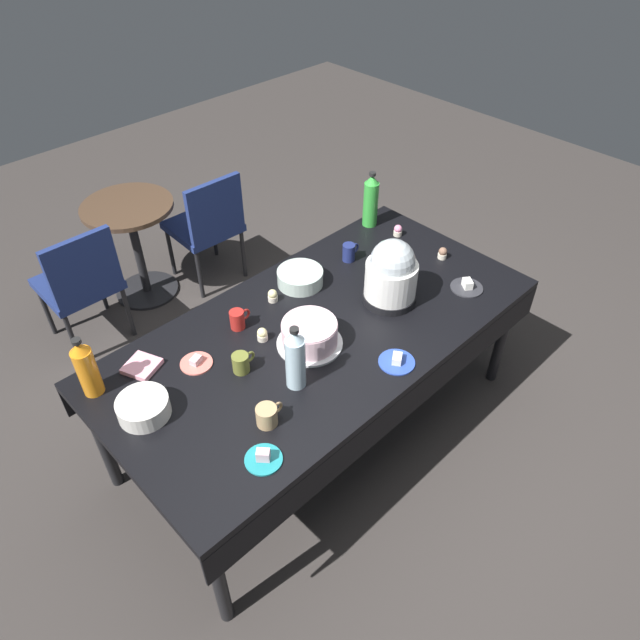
# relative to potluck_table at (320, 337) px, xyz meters

# --- Properties ---
(ground) EXTENTS (9.00, 9.00, 0.00)m
(ground) POSITION_rel_potluck_table_xyz_m (0.00, 0.00, -0.69)
(ground) COLOR #383330
(potluck_table) EXTENTS (2.20, 1.10, 0.75)m
(potluck_table) POSITION_rel_potluck_table_xyz_m (0.00, 0.00, 0.00)
(potluck_table) COLOR black
(potluck_table) RESTS_ON ground
(frosted_layer_cake) EXTENTS (0.31, 0.31, 0.13)m
(frosted_layer_cake) POSITION_rel_potluck_table_xyz_m (-0.12, -0.05, 0.13)
(frosted_layer_cake) COLOR silver
(frosted_layer_cake) RESTS_ON potluck_table
(slow_cooker) EXTENTS (0.27, 0.27, 0.35)m
(slow_cooker) POSITION_rel_potluck_table_xyz_m (0.40, -0.09, 0.23)
(slow_cooker) COLOR black
(slow_cooker) RESTS_ON potluck_table
(glass_salad_bowl) EXTENTS (0.24, 0.24, 0.08)m
(glass_salad_bowl) POSITION_rel_potluck_table_xyz_m (0.17, 0.33, 0.10)
(glass_salad_bowl) COLOR #B2C6BC
(glass_salad_bowl) RESTS_ON potluck_table
(ceramic_snack_bowl) EXTENTS (0.22, 0.22, 0.08)m
(ceramic_snack_bowl) POSITION_rel_potluck_table_xyz_m (-0.90, 0.12, 0.10)
(ceramic_snack_bowl) COLOR silver
(ceramic_snack_bowl) RESTS_ON potluck_table
(dessert_plate_coral) EXTENTS (0.15, 0.15, 0.04)m
(dessert_plate_coral) POSITION_rel_potluck_table_xyz_m (-0.58, 0.21, 0.07)
(dessert_plate_coral) COLOR #E07266
(dessert_plate_coral) RESTS_ON potluck_table
(dessert_plate_charcoal) EXTENTS (0.17, 0.17, 0.05)m
(dessert_plate_charcoal) POSITION_rel_potluck_table_xyz_m (0.77, -0.32, 0.07)
(dessert_plate_charcoal) COLOR #2D2D33
(dessert_plate_charcoal) RESTS_ON potluck_table
(dessert_plate_cobalt) EXTENTS (0.17, 0.17, 0.04)m
(dessert_plate_cobalt) POSITION_rel_potluck_table_xyz_m (0.09, -0.42, 0.07)
(dessert_plate_cobalt) COLOR #2D4CB2
(dessert_plate_cobalt) RESTS_ON potluck_table
(dessert_plate_teal) EXTENTS (0.15, 0.15, 0.06)m
(dessert_plate_teal) POSITION_rel_potluck_table_xyz_m (-0.69, -0.40, 0.08)
(dessert_plate_teal) COLOR teal
(dessert_plate_teal) RESTS_ON potluck_table
(cupcake_cocoa) EXTENTS (0.05, 0.05, 0.07)m
(cupcake_cocoa) POSITION_rel_potluck_table_xyz_m (0.90, -0.06, 0.09)
(cupcake_cocoa) COLOR beige
(cupcake_cocoa) RESTS_ON potluck_table
(cupcake_lemon) EXTENTS (0.05, 0.05, 0.07)m
(cupcake_lemon) POSITION_rel_potluck_table_xyz_m (-0.25, 0.13, 0.09)
(cupcake_lemon) COLOR beige
(cupcake_lemon) RESTS_ON potluck_table
(cupcake_mint) EXTENTS (0.05, 0.05, 0.07)m
(cupcake_mint) POSITION_rel_potluck_table_xyz_m (-0.03, 0.32, 0.09)
(cupcake_mint) COLOR beige
(cupcake_mint) RESTS_ON potluck_table
(cupcake_vanilla) EXTENTS (0.05, 0.05, 0.07)m
(cupcake_vanilla) POSITION_rel_potluck_table_xyz_m (0.90, 0.27, 0.09)
(cupcake_vanilla) COLOR beige
(cupcake_vanilla) RESTS_ON potluck_table
(soda_bottle_orange_juice) EXTENTS (0.09, 0.09, 0.31)m
(soda_bottle_orange_juice) POSITION_rel_potluck_table_xyz_m (-0.99, 0.39, 0.20)
(soda_bottle_orange_juice) COLOR orange
(soda_bottle_orange_juice) RESTS_ON potluck_table
(soda_bottle_lime_soda) EXTENTS (0.09, 0.09, 0.34)m
(soda_bottle_lime_soda) POSITION_rel_potluck_table_xyz_m (0.87, 0.47, 0.22)
(soda_bottle_lime_soda) COLOR green
(soda_bottle_lime_soda) RESTS_ON potluck_table
(soda_bottle_water) EXTENTS (0.09, 0.09, 0.33)m
(soda_bottle_water) POSITION_rel_potluck_table_xyz_m (-0.33, -0.19, 0.21)
(soda_bottle_water) COLOR silver
(soda_bottle_water) RESTS_ON potluck_table
(coffee_mug_tan) EXTENTS (0.13, 0.09, 0.09)m
(coffee_mug_tan) POSITION_rel_potluck_table_xyz_m (-0.56, -0.27, 0.11)
(coffee_mug_tan) COLOR tan
(coffee_mug_tan) RESTS_ON potluck_table
(coffee_mug_navy) EXTENTS (0.11, 0.07, 0.10)m
(coffee_mug_navy) POSITION_rel_potluck_table_xyz_m (0.51, 0.30, 0.11)
(coffee_mug_navy) COLOR navy
(coffee_mug_navy) RESTS_ON potluck_table
(coffee_mug_red) EXTENTS (0.11, 0.07, 0.10)m
(coffee_mug_red) POSITION_rel_potluck_table_xyz_m (-0.28, 0.28, 0.11)
(coffee_mug_red) COLOR #B2231E
(coffee_mug_red) RESTS_ON potluck_table
(coffee_mug_olive) EXTENTS (0.12, 0.08, 0.09)m
(coffee_mug_olive) POSITION_rel_potluck_table_xyz_m (-0.45, 0.04, 0.11)
(coffee_mug_olive) COLOR olive
(coffee_mug_olive) RESTS_ON potluck_table
(paper_napkin_stack) EXTENTS (0.18, 0.18, 0.02)m
(paper_napkin_stack) POSITION_rel_potluck_table_xyz_m (-0.77, 0.36, 0.07)
(paper_napkin_stack) COLOR pink
(paper_napkin_stack) RESTS_ON potluck_table
(maroon_chair_left) EXTENTS (0.45, 0.45, 0.85)m
(maroon_chair_left) POSITION_rel_potluck_table_xyz_m (-0.55, 1.53, -0.20)
(maroon_chair_left) COLOR navy
(maroon_chair_left) RESTS_ON ground
(maroon_chair_right) EXTENTS (0.45, 0.45, 0.85)m
(maroon_chair_right) POSITION_rel_potluck_table_xyz_m (0.40, 1.53, -0.20)
(maroon_chair_right) COLOR navy
(maroon_chair_right) RESTS_ON ground
(round_cafe_table) EXTENTS (0.60, 0.60, 0.72)m
(round_cafe_table) POSITION_rel_potluck_table_xyz_m (-0.05, 1.76, -0.19)
(round_cafe_table) COLOR #473323
(round_cafe_table) RESTS_ON ground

